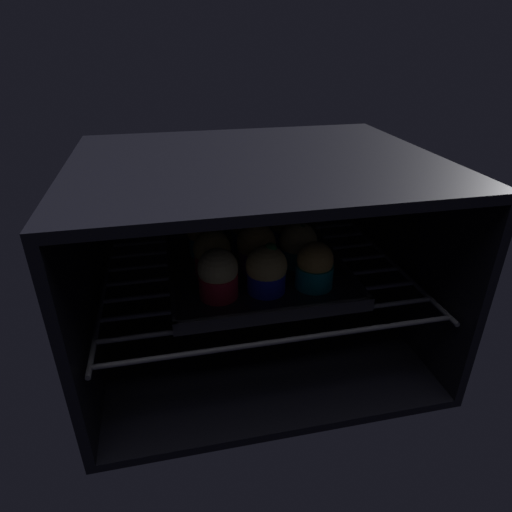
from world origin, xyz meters
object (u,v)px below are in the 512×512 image
Objects in this scene: muffin_row0_col1 at (267,270)px; muffin_row2_col2 at (287,228)px; muffin_row0_col2 at (315,266)px; muffin_row1_col2 at (298,245)px; muffin_row1_col1 at (255,247)px; muffin_row1_col0 at (212,253)px; muffin_row2_col1 at (249,231)px; muffin_row0_col0 at (218,275)px; baking_tray at (256,270)px; muffin_row2_col0 at (205,234)px.

muffin_row0_col1 reaches higher than muffin_row2_col2.
muffin_row0_col2 and muffin_row1_col2 have the same top height.
muffin_row0_col1 is at bearing -88.06° from muffin_row1_col1.
muffin_row1_col0 is 0.96× the size of muffin_row2_col1.
muffin_row0_col2 is at bearing -0.98° from muffin_row0_col0.
muffin_row2_col2 reaches higher than baking_tray.
muffin_row2_col0 is at bearing 117.62° from muffin_row0_col1.
muffin_row2_col1 is at bearing 44.44° from muffin_row1_col0.
muffin_row1_col1 is (-0.27, 7.84, 0.35)cm from muffin_row0_col1.
muffin_row0_col0 is at bearing -134.75° from baking_tray.
muffin_row1_col1 is 8.07cm from muffin_row1_col2.
muffin_row0_col1 is 7.85cm from muffin_row1_col1.
muffin_row1_col0 is (-7.91, 8.16, -0.18)cm from muffin_row0_col1.
muffin_row0_col0 reaches higher than muffin_row1_col0.
muffin_row1_col2 reaches higher than muffin_row1_col0.
muffin_row2_col2 is (7.87, 7.56, 4.42)cm from baking_tray.
muffin_row2_col2 is (7.45, -0.69, 0.16)cm from muffin_row2_col1.
muffin_row0_col0 is (-7.90, -7.97, 4.48)cm from baking_tray.
muffin_row0_col1 is 0.99× the size of muffin_row1_col1.
muffin_row2_col2 is at bearing 63.35° from muffin_row0_col1.
muffin_row0_col2 is at bearing -45.23° from baking_tray.
muffin_row2_col0 reaches higher than baking_tray.
muffin_row1_col1 reaches higher than muffin_row1_col0.
muffin_row1_col2 is 7.56cm from muffin_row2_col2.
muffin_row0_col0 reaches higher than baking_tray.
muffin_row1_col2 is at bearing 0.02° from baking_tray.
muffin_row0_col2 is 8.26cm from muffin_row1_col2.
muffin_row1_col2 is at bearing -25.86° from muffin_row2_col0.
muffin_row0_col2 reaches higher than baking_tray.
muffin_row2_col1 is at bearing 174.68° from muffin_row2_col2.
muffin_row1_col0 is 11.59cm from muffin_row2_col1.
muffin_row0_col1 is 1.07× the size of muffin_row0_col2.
muffin_row2_col1 is at bearing 3.10° from muffin_row2_col0.
muffin_row2_col0 is (-16.07, 7.79, 0.29)cm from muffin_row1_col2.
muffin_row0_col2 is 18.10cm from muffin_row1_col0.
muffin_row0_col0 is 22.14cm from muffin_row2_col2.
muffin_row0_col1 is 17.84cm from muffin_row2_col0.
muffin_row1_col2 is (7.85, 0.00, 4.35)cm from baking_tray.
muffin_row0_col0 is at bearing -117.16° from muffin_row2_col1.
muffin_row0_col1 reaches higher than muffin_row0_col0.
muffin_row2_col1 is (0.64, 8.44, -0.46)cm from muffin_row1_col1.
muffin_row1_col0 is 17.39cm from muffin_row2_col2.
muffin_row2_col0 is 1.10× the size of muffin_row2_col1.
muffin_row2_col2 is (15.72, 7.42, 0.23)cm from muffin_row1_col0.
muffin_row0_col0 is 0.92× the size of muffin_row2_col0.
baking_tray is at bearing -1.03° from muffin_row1_col0.
muffin_row1_col1 is at bearing 136.14° from muffin_row0_col2.
muffin_row2_col0 reaches higher than muffin_row1_col2.
muffin_row1_col2 is at bearing -90.16° from muffin_row2_col2.
muffin_row0_col1 is (0.05, -8.02, 4.36)cm from baking_tray.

